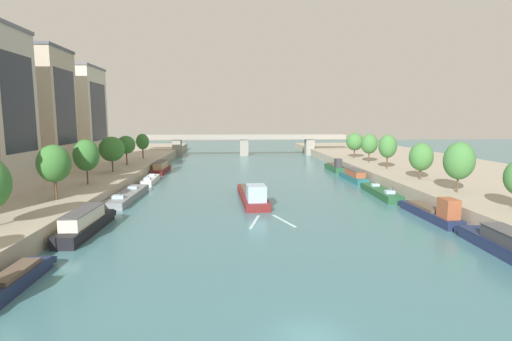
% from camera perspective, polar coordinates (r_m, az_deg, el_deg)
% --- Properties ---
extents(ground_plane, '(400.00, 400.00, 0.00)m').
position_cam_1_polar(ground_plane, '(24.29, 8.13, -23.44)').
color(ground_plane, '#42757F').
extents(quay_left, '(36.00, 170.00, 2.25)m').
position_cam_1_polar(quay_left, '(84.20, -28.98, -1.01)').
color(quay_left, '#A89E89').
rests_on(quay_left, ground).
extents(quay_right, '(36.00, 170.00, 2.25)m').
position_cam_1_polar(quay_right, '(88.42, 26.79, -0.49)').
color(quay_right, '#A89E89').
rests_on(quay_right, ground).
extents(barge_midriver, '(4.31, 17.79, 3.31)m').
position_cam_1_polar(barge_midriver, '(58.65, -0.51, -3.64)').
color(barge_midriver, maroon).
rests_on(barge_midriver, ground).
extents(wake_behind_barge, '(5.59, 6.04, 0.03)m').
position_cam_1_polar(wake_behind_barge, '(47.54, 2.00, -7.53)').
color(wake_behind_barge, silver).
rests_on(wake_behind_barge, ground).
extents(moored_boat_left_downstream, '(2.11, 10.29, 3.23)m').
position_cam_1_polar(moored_boat_left_downstream, '(33.67, -33.22, -13.75)').
color(moored_boat_left_downstream, '#1E284C').
rests_on(moored_boat_left_downstream, ground).
extents(moored_boat_left_end, '(2.76, 12.84, 2.75)m').
position_cam_1_polar(moored_boat_left_end, '(46.48, -23.98, -7.12)').
color(moored_boat_left_end, black).
rests_on(moored_boat_left_end, ground).
extents(moored_boat_left_second, '(3.32, 16.26, 2.18)m').
position_cam_1_polar(moored_boat_left_second, '(63.34, -18.51, -3.55)').
color(moored_boat_left_second, gray).
rests_on(moored_boat_left_second, ground).
extents(moored_boat_left_gap_after, '(2.41, 10.82, 2.14)m').
position_cam_1_polar(moored_boat_left_gap_after, '(78.21, -15.40, -1.33)').
color(moored_boat_left_gap_after, silver).
rests_on(moored_boat_left_gap_after, ground).
extents(moored_boat_left_upstream, '(2.67, 12.43, 2.75)m').
position_cam_1_polar(moored_boat_left_upstream, '(91.73, -13.92, 0.40)').
color(moored_boat_left_upstream, maroon).
rests_on(moored_boat_left_upstream, ground).
extents(moored_boat_right_midway, '(2.45, 12.66, 3.33)m').
position_cam_1_polar(moored_boat_right_midway, '(53.08, 24.67, -5.58)').
color(moored_boat_right_midway, '#1E284C').
rests_on(moored_boat_right_midway, ground).
extents(moored_boat_right_downstream, '(2.99, 13.97, 2.20)m').
position_cam_1_polar(moored_boat_right_downstream, '(66.07, 17.98, -3.06)').
color(moored_boat_right_downstream, '#235633').
rests_on(moored_boat_right_downstream, ground).
extents(moored_boat_right_far, '(2.58, 12.16, 2.40)m').
position_cam_1_polar(moored_boat_right_far, '(80.08, 14.30, -0.76)').
color(moored_boat_right_far, '#23666B').
rests_on(moored_boat_right_far, ground).
extents(moored_boat_right_gap_after, '(2.10, 10.56, 3.24)m').
position_cam_1_polar(moored_boat_right_gap_after, '(93.79, 11.54, 0.53)').
color(moored_boat_right_gap_after, '#235633').
rests_on(moored_boat_right_gap_after, ground).
extents(tree_left_by_lamp, '(4.05, 4.05, 7.02)m').
position_cam_1_polar(tree_left_by_lamp, '(54.51, -27.79, 0.91)').
color(tree_left_by_lamp, brown).
rests_on(tree_left_by_lamp, quay_left).
extents(tree_left_midway, '(3.90, 3.90, 7.05)m').
position_cam_1_polar(tree_left_midway, '(65.29, -23.89, 2.08)').
color(tree_left_midway, brown).
rests_on(tree_left_midway, quay_left).
extents(tree_left_far, '(4.75, 4.75, 6.80)m').
position_cam_1_polar(tree_left_far, '(78.85, -20.61, 3.00)').
color(tree_left_far, brown).
rests_on(tree_left_far, quay_left).
extents(tree_left_nearest, '(3.94, 3.94, 6.47)m').
position_cam_1_polar(tree_left_nearest, '(89.32, -18.71, 3.63)').
color(tree_left_nearest, brown).
rests_on(tree_left_nearest, quay_left).
extents(tree_left_second, '(3.26, 3.26, 6.37)m').
position_cam_1_polar(tree_left_second, '(102.54, -16.49, 4.13)').
color(tree_left_second, brown).
rests_on(tree_left_second, quay_left).
extents(tree_right_end_of_row, '(4.10, 4.10, 7.07)m').
position_cam_1_polar(tree_right_end_of_row, '(60.24, 27.91, 1.29)').
color(tree_right_end_of_row, brown).
rests_on(tree_right_end_of_row, quay_right).
extents(tree_right_midway, '(3.91, 3.91, 6.18)m').
position_cam_1_polar(tree_right_midway, '(70.70, 23.31, 1.87)').
color(tree_right_midway, brown).
rests_on(tree_right_midway, quay_right).
extents(tree_right_third, '(3.64, 3.64, 7.00)m').
position_cam_1_polar(tree_right_third, '(82.70, 18.96, 3.42)').
color(tree_right_third, brown).
rests_on(tree_right_third, quay_right).
extents(tree_right_far, '(3.83, 3.83, 6.69)m').
position_cam_1_polar(tree_right_far, '(93.56, 16.47, 3.82)').
color(tree_right_far, brown).
rests_on(tree_right_far, quay_right).
extents(tree_right_nearest, '(4.35, 4.35, 6.47)m').
position_cam_1_polar(tree_right_nearest, '(103.46, 14.44, 4.15)').
color(tree_right_nearest, brown).
rests_on(tree_right_nearest, quay_right).
extents(building_left_corner, '(11.18, 10.71, 22.80)m').
position_cam_1_polar(building_left_corner, '(80.45, -29.92, 7.54)').
color(building_left_corner, '#B2A38E').
rests_on(building_left_corner, quay_left).
extents(building_left_middle, '(11.23, 12.33, 21.73)m').
position_cam_1_polar(building_left_middle, '(96.36, -25.35, 7.38)').
color(building_left_middle, beige).
rests_on(building_left_middle, quay_left).
extents(bridge_far, '(68.81, 4.40, 7.00)m').
position_cam_1_polar(bridge_far, '(130.05, -1.80, 4.25)').
color(bridge_far, gray).
rests_on(bridge_far, ground).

